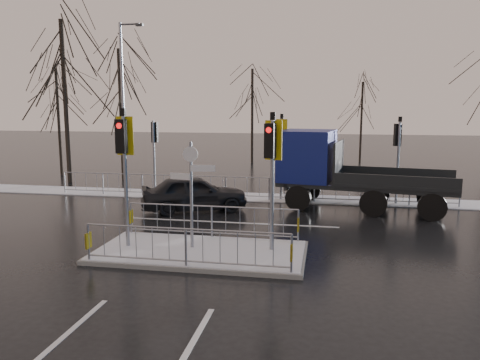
% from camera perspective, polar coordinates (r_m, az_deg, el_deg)
% --- Properties ---
extents(ground, '(120.00, 120.00, 0.00)m').
position_cam_1_polar(ground, '(13.62, -4.85, -9.04)').
color(ground, black).
rests_on(ground, ground).
extents(snow_verge, '(30.00, 2.00, 0.04)m').
position_cam_1_polar(snow_verge, '(21.77, 1.13, -2.09)').
color(snow_verge, white).
rests_on(snow_verge, ground).
extents(lane_markings, '(8.00, 11.38, 0.01)m').
position_cam_1_polar(lane_markings, '(13.31, -5.24, -9.45)').
color(lane_markings, silver).
rests_on(lane_markings, ground).
extents(traffic_island, '(6.00, 3.04, 4.15)m').
position_cam_1_polar(traffic_island, '(13.51, -4.91, -7.44)').
color(traffic_island, slate).
rests_on(traffic_island, ground).
extents(far_kerb_fixtures, '(18.00, 0.65, 3.83)m').
position_cam_1_polar(far_kerb_fixtures, '(21.05, 1.70, 0.29)').
color(far_kerb_fixtures, gray).
rests_on(far_kerb_fixtures, ground).
extents(car_far_lane, '(4.58, 3.27, 1.45)m').
position_cam_1_polar(car_far_lane, '(19.00, -5.59, -1.60)').
color(car_far_lane, black).
rests_on(car_far_lane, ground).
extents(flatbed_truck, '(7.24, 3.59, 3.21)m').
position_cam_1_polar(flatbed_truck, '(19.77, 10.97, 1.57)').
color(flatbed_truck, black).
rests_on(flatbed_truck, ground).
extents(tree_near_a, '(4.75, 4.75, 8.97)m').
position_cam_1_polar(tree_near_a, '(27.38, -20.71, 12.43)').
color(tree_near_a, black).
rests_on(tree_near_a, ground).
extents(tree_near_b, '(4.00, 4.00, 7.55)m').
position_cam_1_polar(tree_near_b, '(27.50, -14.41, 10.69)').
color(tree_near_b, black).
rests_on(tree_near_b, ground).
extents(tree_near_c, '(3.50, 3.50, 6.61)m').
position_cam_1_polar(tree_near_c, '(30.49, -21.36, 8.95)').
color(tree_near_c, black).
rests_on(tree_near_c, ground).
extents(tree_far_a, '(3.75, 3.75, 7.08)m').
position_cam_1_polar(tree_far_a, '(34.91, 1.51, 10.02)').
color(tree_far_a, black).
rests_on(tree_far_a, ground).
extents(tree_far_b, '(3.25, 3.25, 6.14)m').
position_cam_1_polar(tree_far_b, '(36.56, 14.64, 8.68)').
color(tree_far_b, black).
rests_on(tree_far_b, ground).
extents(street_lamp_left, '(1.25, 0.18, 8.20)m').
position_cam_1_polar(street_lamp_left, '(24.10, -13.94, 9.42)').
color(street_lamp_left, gray).
rests_on(street_lamp_left, ground).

